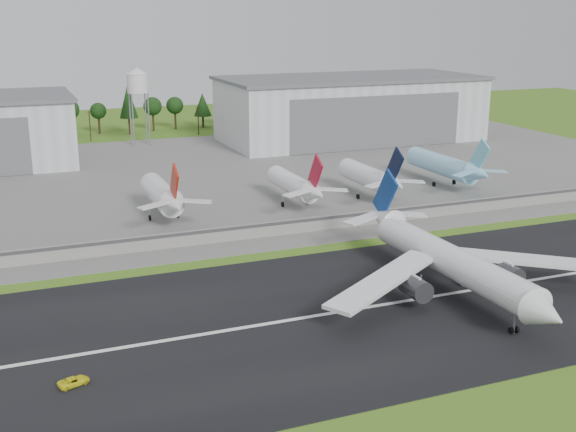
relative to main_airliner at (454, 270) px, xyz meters
name	(u,v)px	position (x,y,z in m)	size (l,w,h in m)	color
ground	(390,332)	(-18.25, -9.56, -4.89)	(600.00, 600.00, 0.00)	#3B6718
runway	(361,309)	(-18.25, 0.44, -4.84)	(320.00, 60.00, 0.10)	black
runway_centerline	(361,308)	(-18.25, 0.44, -4.78)	(220.00, 1.00, 0.02)	white
apron	(197,178)	(-18.25, 110.44, -4.84)	(320.00, 150.00, 0.10)	slate
blast_fence	(270,229)	(-18.25, 45.42, -3.09)	(240.00, 0.61, 3.50)	gray
hangar_east	(350,108)	(56.75, 155.35, 7.73)	(102.00, 47.00, 25.20)	silver
water_tower	(137,81)	(-23.25, 175.44, 19.66)	(8.40, 8.40, 29.40)	#99999E
utility_poles	(146,138)	(-18.25, 190.44, -4.89)	(230.00, 3.00, 12.00)	black
treeline	(139,132)	(-18.25, 205.44, -4.89)	(320.00, 16.00, 22.00)	black
main_airliner	(454,270)	(0.00, 0.00, 0.00)	(57.28, 59.10, 18.17)	white
ground_vehicle	(74,381)	(-67.21, -8.72, -4.19)	(2.01, 4.35, 1.21)	yellow
parked_jet_red_a	(164,196)	(-37.73, 67.02, 1.41)	(7.36, 31.29, 16.82)	white
parked_jet_red_b	(297,185)	(-2.71, 66.95, 1.04)	(7.36, 31.29, 16.42)	white
parked_jet_navy	(372,178)	(19.48, 66.99, 1.25)	(7.36, 31.29, 16.64)	white
parked_jet_skyblue	(448,166)	(47.03, 72.01, 1.31)	(7.36, 37.29, 16.77)	#8DD3F3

